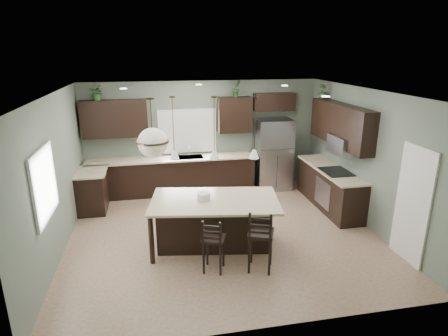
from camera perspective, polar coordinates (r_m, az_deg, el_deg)
ground at (r=7.66m, az=-0.16°, el=-9.90°), size 6.00×6.00×0.00m
pantry_door at (r=7.12m, az=26.79°, el=-5.09°), size 0.04×0.82×2.04m
window_back at (r=9.65m, az=-5.61°, el=5.65°), size 1.35×0.02×1.00m
window_left at (r=6.43m, az=-25.82°, el=-2.23°), size 0.02×1.10×1.00m
left_return_cabs at (r=9.03m, az=-19.42°, el=-3.42°), size 0.60×0.90×0.90m
left_return_countertop at (r=8.88m, az=-19.60°, el=-0.58°), size 0.66×0.96×0.04m
back_lower_cabs at (r=9.64m, az=-7.91°, el=-1.24°), size 4.20×0.60×0.90m
back_countertop at (r=9.48m, az=-8.02°, el=1.41°), size 4.20×0.66×0.04m
sink_inset at (r=9.50m, az=-5.32°, el=1.65°), size 0.70×0.45×0.01m
faucet at (r=9.44m, az=-5.33°, el=2.45°), size 0.02×0.02×0.28m
back_upper_left at (r=9.42m, az=-16.32°, el=7.22°), size 1.55×0.34×0.90m
back_upper_right at (r=9.61m, az=1.61°, el=8.11°), size 0.85×0.34×0.90m
fridge_header at (r=9.85m, az=7.69°, el=9.96°), size 1.05×0.34×0.45m
right_lower_cabs at (r=9.07m, az=15.75°, el=-2.97°), size 0.60×2.35×0.90m
right_countertop at (r=8.92m, az=15.89°, el=-0.15°), size 0.66×2.35×0.04m
cooktop at (r=8.68m, az=16.70°, el=-0.53°), size 0.58×0.75×0.02m
wall_oven_front at (r=8.71m, az=14.75°, el=-3.75°), size 0.01×0.72×0.60m
right_upper_cabs at (r=8.74m, az=17.34°, el=6.36°), size 0.34×2.35×0.90m
microwave at (r=8.56m, az=17.65°, el=3.36°), size 0.40×0.75×0.40m
refrigerator at (r=9.86m, az=7.45°, el=2.11°), size 0.90×0.74×1.85m
kitchen_island at (r=7.03m, az=-1.39°, el=-8.35°), size 2.50×1.67×0.92m
serving_dish at (r=6.81m, az=-3.11°, el=-4.33°), size 0.24×0.24×0.14m
bar_stool_center at (r=6.27m, az=-1.60°, el=-11.54°), size 0.46×0.46×0.97m
bar_stool_right at (r=6.29m, az=5.60°, el=-10.80°), size 0.53×0.53×1.11m
pendant_left at (r=6.48m, az=-7.74°, el=6.00°), size 0.17×0.17×1.10m
pendant_center at (r=6.45m, az=-1.51°, el=6.09°), size 0.17×0.17×1.10m
pendant_right at (r=6.49m, az=4.72°, el=6.11°), size 0.17×0.17×1.10m
chandelier at (r=6.32m, az=-10.95°, el=5.99°), size 0.54×0.54×1.00m
plant_back_left at (r=9.34m, az=-18.73°, el=10.85°), size 0.38×0.34×0.37m
plant_back_right at (r=9.50m, az=1.90°, el=12.02°), size 0.29×0.26×0.42m
plant_right_wall at (r=9.49m, az=14.77°, el=11.23°), size 0.21×0.21×0.35m
room_shell at (r=7.04m, az=-0.17°, el=2.47°), size 6.00×6.00×6.00m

